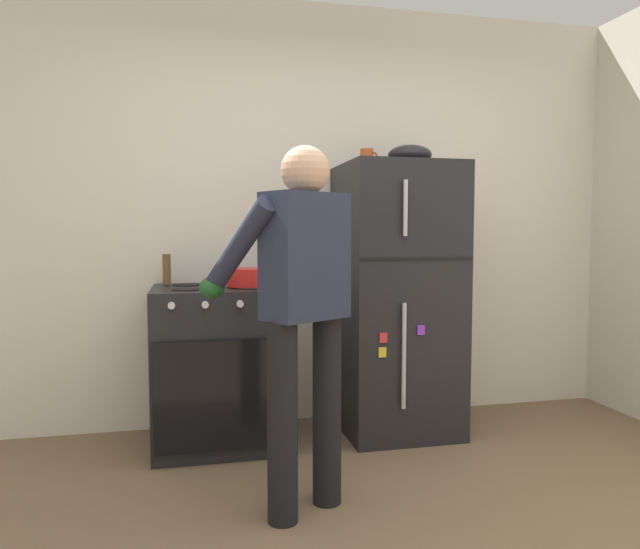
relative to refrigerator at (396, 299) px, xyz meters
name	(u,v)px	position (x,y,z in m)	size (l,w,h in m)	color
kitchen_wall_back	(302,215)	(-0.52, 0.38, 0.53)	(6.00, 0.10, 2.70)	silver
refrigerator	(396,299)	(0.00, 0.00, 0.00)	(0.68, 0.72, 1.65)	black
stove_range	(220,366)	(-1.08, -0.01, -0.37)	(0.76, 0.67, 0.92)	black
person_cook	(299,295)	(-0.78, -0.91, 0.13)	(0.67, 0.73, 1.60)	black
red_pot	(248,277)	(-0.92, -0.05, 0.15)	(0.34, 0.24, 0.10)	red
coffee_mug	(367,157)	(-0.18, 0.05, 0.87)	(0.11, 0.08, 0.10)	#B24C1E
pepper_mill	(167,269)	(-1.38, 0.20, 0.19)	(0.05, 0.05, 0.18)	brown
mixing_bowl	(410,155)	(0.08, 0.00, 0.88)	(0.27, 0.27, 0.12)	black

